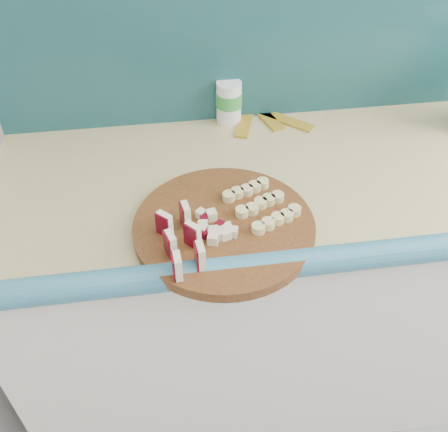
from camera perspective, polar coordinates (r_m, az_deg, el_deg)
name	(u,v)px	position (r m, az deg, el deg)	size (l,w,h in m)	color
kitchen_counter	(388,276)	(1.68, 18.25, -6.51)	(2.20, 0.63, 0.91)	white
backsplash	(405,20)	(1.50, 20.02, 20.29)	(2.20, 0.02, 0.50)	teal
cutting_board	(224,227)	(1.08, 0.00, -1.26)	(0.39, 0.39, 0.02)	#3F220D
apple_wedges	(181,240)	(1.00, -4.90, -2.69)	(0.09, 0.18, 0.05)	beige
apple_chunks	(214,224)	(1.06, -1.15, -0.87)	(0.06, 0.06, 0.02)	beige
banana_slices	(261,204)	(1.11, 4.21, 1.38)	(0.16, 0.18, 0.02)	#CCBD7C
canister	(229,101)	(1.42, 0.56, 12.97)	(0.07, 0.07, 0.12)	white
banana_peel	(266,119)	(1.46, 4.77, 10.98)	(0.23, 0.19, 0.01)	gold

